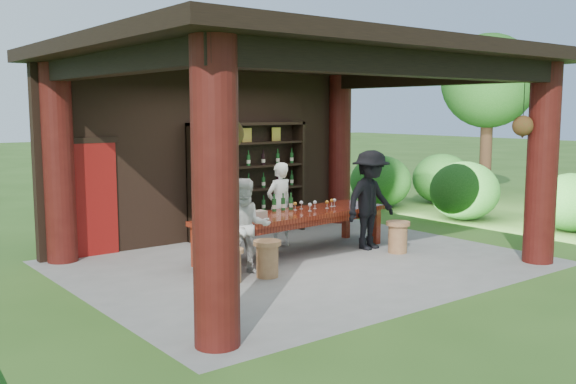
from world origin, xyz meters
TOP-DOWN VIEW (x-y plane):
  - ground at (0.00, 0.00)m, footprint 90.00×90.00m
  - pavilion at (-0.01, 0.43)m, footprint 7.50×6.00m
  - wine_shelf at (0.59, 2.45)m, footprint 2.61×0.40m
  - tasting_table at (0.25, 0.57)m, footprint 3.89×1.27m
  - stool_near_left at (-1.03, -0.40)m, footprint 0.43×0.43m
  - stool_near_right at (1.81, -0.47)m, footprint 0.43×0.43m
  - stool_far_left at (-1.64, -0.33)m, footprint 0.39×0.39m
  - host at (0.47, 1.26)m, footprint 0.61×0.43m
  - guest_woman at (-1.18, -0.09)m, footprint 0.90×0.82m
  - guest_man at (1.65, 0.06)m, footprint 1.23×0.77m
  - table_bottles at (0.26, 0.88)m, footprint 0.44×0.11m
  - table_glasses at (0.69, 0.67)m, footprint 1.93×0.36m
  - napkin_basket at (-0.64, 0.38)m, footprint 0.27×0.20m
  - shrubs at (3.30, 1.14)m, footprint 14.96×8.49m
  - trees at (3.63, 1.45)m, footprint 21.43×11.49m

SIDE VIEW (x-z plane):
  - ground at x=0.00m, z-range 0.00..0.00m
  - stool_far_left at x=-1.64m, z-range 0.02..0.53m
  - stool_near_right at x=1.81m, z-range 0.02..0.58m
  - stool_near_left at x=-1.03m, z-range 0.02..0.58m
  - shrubs at x=3.30m, z-range -0.13..1.23m
  - tasting_table at x=0.25m, z-range 0.26..1.01m
  - guest_woman at x=-1.18m, z-range 0.00..1.50m
  - host at x=0.47m, z-range 0.00..1.58m
  - napkin_basket at x=-0.64m, z-range 0.75..0.89m
  - table_glasses at x=0.69m, z-range 0.75..0.90m
  - table_bottles at x=0.26m, z-range 0.75..1.06m
  - guest_man at x=1.65m, z-range 0.00..1.81m
  - wine_shelf at x=0.59m, z-range 0.00..2.30m
  - pavilion at x=-0.01m, z-range 0.33..3.93m
  - trees at x=3.63m, z-range 0.97..5.77m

